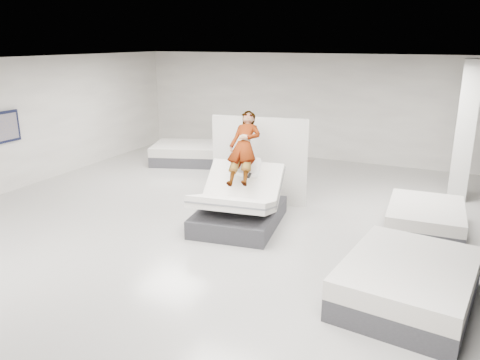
{
  "coord_description": "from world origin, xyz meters",
  "views": [
    {
      "loc": [
        3.76,
        -7.05,
        3.59
      ],
      "look_at": [
        0.14,
        0.77,
        1.0
      ],
      "focal_mm": 35.0,
      "sensor_mm": 36.0,
      "label": 1
    }
  ],
  "objects": [
    {
      "name": "room",
      "position": [
        0.0,
        0.0,
        1.6
      ],
      "size": [
        14.0,
        14.04,
        3.2
      ],
      "color": "#A5A29C",
      "rests_on": "ground"
    },
    {
      "name": "wall_poster",
      "position": [
        -5.93,
        0.5,
        1.6
      ],
      "size": [
        0.06,
        0.95,
        0.75
      ],
      "color": "black",
      "rests_on": "wall_left"
    },
    {
      "name": "flat_bed_left_far",
      "position": [
        -3.45,
        4.84,
        0.29
      ],
      "size": [
        2.47,
        2.15,
        0.57
      ],
      "color": "#3D3D43",
      "rests_on": "floor"
    },
    {
      "name": "person",
      "position": [
        0.01,
        1.23,
        1.27
      ],
      "size": [
        0.81,
        1.59,
        1.41
      ],
      "primitive_type": "imported",
      "rotation": [
        0.85,
        0.0,
        0.14
      ],
      "color": "slate",
      "rests_on": "hero_bed"
    },
    {
      "name": "flat_bed_right_near",
      "position": [
        3.43,
        -0.7,
        0.3
      ],
      "size": [
        1.93,
        2.41,
        0.61
      ],
      "color": "#3D3D43",
      "rests_on": "floor"
    },
    {
      "name": "remote",
      "position": [
        0.27,
        0.91,
        1.07
      ],
      "size": [
        0.07,
        0.15,
        0.08
      ],
      "primitive_type": "cube",
      "rotation": [
        0.35,
        0.0,
        0.14
      ],
      "color": "black",
      "rests_on": "person"
    },
    {
      "name": "column",
      "position": [
        4.0,
        4.5,
        1.6
      ],
      "size": [
        0.4,
        0.4,
        3.2
      ],
      "primitive_type": "cube",
      "color": "white",
      "rests_on": "floor"
    },
    {
      "name": "flat_bed_right_far",
      "position": [
        3.46,
        2.21,
        0.25
      ],
      "size": [
        1.46,
        1.9,
        0.51
      ],
      "color": "#3D3D43",
      "rests_on": "floor"
    },
    {
      "name": "divider_panel",
      "position": [
        -0.13,
        2.36,
        0.98
      ],
      "size": [
        2.16,
        0.4,
        1.97
      ],
      "primitive_type": "cube",
      "rotation": [
        0.0,
        0.0,
        0.14
      ],
      "color": "silver",
      "rests_on": "floor"
    },
    {
      "name": "hero_bed",
      "position": [
        0.05,
        0.91,
        0.4
      ],
      "size": [
        1.79,
        2.22,
        1.28
      ],
      "color": "#3D3D43",
      "rests_on": "floor"
    }
  ]
}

